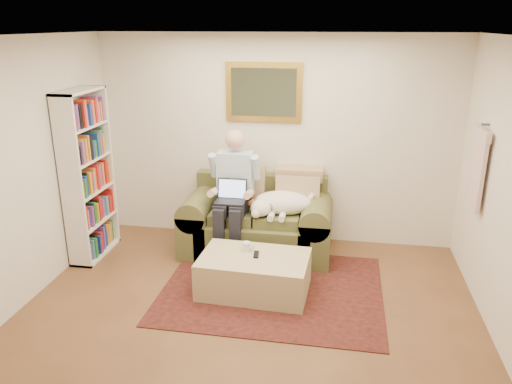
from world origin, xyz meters
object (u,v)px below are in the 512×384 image
(sleeping_dog, at_px, (283,203))
(coffee_mug, at_px, (246,247))
(ottoman, at_px, (254,274))
(bookshelf, at_px, (87,176))
(laptop, at_px, (231,195))
(seated_man, at_px, (232,196))
(sofa, at_px, (257,227))

(sleeping_dog, relative_size, coffee_mug, 7.40)
(ottoman, relative_size, bookshelf, 0.56)
(laptop, bearing_deg, seated_man, 90.00)
(seated_man, height_order, sleeping_dog, seated_man)
(coffee_mug, bearing_deg, laptop, 115.02)
(laptop, bearing_deg, sofa, 41.02)
(laptop, height_order, sleeping_dog, laptop)
(ottoman, distance_m, bookshelf, 2.31)
(laptop, relative_size, sleeping_dog, 0.47)
(sofa, bearing_deg, coffee_mug, -88.09)
(sofa, height_order, seated_man, seated_man)
(sleeping_dog, xyz_separation_m, coffee_mug, (-0.29, -0.78, -0.23))
(sleeping_dog, xyz_separation_m, ottoman, (-0.19, -0.91, -0.48))
(seated_man, relative_size, bookshelf, 0.76)
(laptop, height_order, coffee_mug, laptop)
(laptop, distance_m, sleeping_dog, 0.62)
(sofa, bearing_deg, seated_man, -148.55)
(sofa, bearing_deg, ottoman, -82.24)
(sofa, bearing_deg, sleeping_dog, -15.74)
(sleeping_dog, bearing_deg, bookshelf, -171.97)
(seated_man, relative_size, sleeping_dog, 2.04)
(coffee_mug, distance_m, bookshelf, 2.11)
(coffee_mug, bearing_deg, sleeping_dog, 69.49)
(seated_man, distance_m, coffee_mug, 0.83)
(laptop, bearing_deg, bookshelf, -173.99)
(laptop, xyz_separation_m, ottoman, (0.41, -0.76, -0.59))
(sofa, distance_m, laptop, 0.60)
(laptop, bearing_deg, coffee_mug, -64.98)
(sofa, height_order, coffee_mug, sofa)
(seated_man, height_order, laptop, seated_man)
(seated_man, distance_m, sleeping_dog, 0.60)
(laptop, distance_m, coffee_mug, 0.78)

